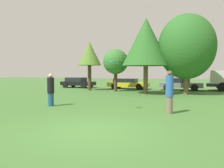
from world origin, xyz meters
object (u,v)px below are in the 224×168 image
Objects in this scene: person_catcher at (169,92)px; parked_car_yellow at (128,83)px; frisbee at (112,62)px; tree_0 at (89,54)px; parked_car_grey at (180,84)px; tree_1 at (116,62)px; tree_3 at (187,47)px; person_thrower at (51,90)px; tree_2 at (146,42)px; parked_car_black at (77,82)px.

parked_car_yellow is (-5.84, 13.91, -0.36)m from person_catcher.
tree_0 is (-6.41, 11.05, 1.41)m from frisbee.
tree_0 is (-9.09, 10.78, 2.79)m from person_catcher.
tree_1 is at bearing -145.89° from parked_car_grey.
tree_3 is 5.52m from parked_car_grey.
frisbee is (3.72, -0.38, 1.46)m from person_thrower.
tree_0 reaches higher than parked_car_grey.
person_thrower is 6.52× the size of frisbee.
tree_2 is at bearing 90.84° from frisbee.
tree_0 is 1.24× the size of parked_car_black.
tree_3 is (9.59, -1.15, 0.25)m from tree_0.
tree_2 is 7.04m from parked_car_yellow.
tree_0 is at bearing 105.20° from person_thrower.
tree_1 is 0.63× the size of tree_2.
tree_1 reaches higher than frisbee.
parked_car_grey is (2.66, 5.12, -3.80)m from tree_2.
tree_3 is (6.54, -0.63, 1.13)m from tree_1.
parked_car_grey is at bearing 32.17° from tree_1.
frisbee is 0.06× the size of parked_car_grey.
parked_car_yellow is (0.20, 3.64, -2.27)m from tree_1.
tree_1 reaches higher than person_catcher.
tree_3 is at bearing 13.32° from tree_2.
person_catcher is 0.47× the size of tree_1.
tree_2 is (3.59, 8.73, 3.58)m from person_thrower.
person_thrower is 0.39× the size of parked_car_yellow.
tree_2 is 11.27m from parked_car_black.
person_thrower is 12.16m from tree_3.
tree_3 is 13.76m from parked_car_black.
parked_car_grey is (-0.65, 4.34, -3.34)m from tree_3.
person_thrower reaches higher than parked_car_yellow.
tree_3 is 8.37m from parked_car_yellow.
parked_car_grey reaches higher than parked_car_black.
parked_car_black is at bearing -47.63° from person_catcher.
person_catcher reaches higher than parked_car_grey.
parked_car_grey is (6.25, 13.86, -0.22)m from person_thrower.
parked_car_yellow is 1.06× the size of parked_car_grey.
parked_car_grey is (2.52, 14.24, -1.68)m from frisbee.
tree_1 is at bearing 156.33° from tree_2.
tree_0 is at bearing 120.12° from frisbee.
person_thrower is 6.40m from person_catcher.
tree_0 is 0.75× the size of tree_3.
person_catcher is 12.07m from tree_1.
parked_car_grey is (12.02, 0.13, 0.02)m from parked_car_black.
parked_car_yellow is at bearing -66.19° from person_catcher.
tree_3 is at bearing 72.22° from frisbee.
parked_car_grey is (5.89, 3.70, -2.21)m from tree_1.
frisbee is 0.05× the size of tree_0.
tree_3 is at bearing -79.52° from parked_car_grey.
parked_car_grey is at bearing 2.57° from parked_car_black.
person_thrower is 0.44× the size of parked_car_black.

